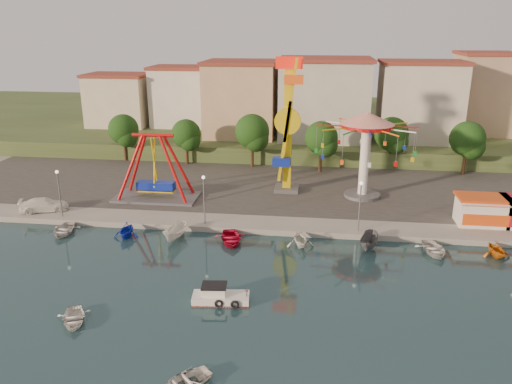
% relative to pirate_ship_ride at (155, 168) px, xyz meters
% --- Properties ---
extents(ground, '(200.00, 200.00, 0.00)m').
position_rel_pirate_ship_ride_xyz_m(ground, '(15.61, -20.18, -4.39)').
color(ground, '#122D32').
rests_on(ground, ground).
extents(quay_deck, '(200.00, 100.00, 0.60)m').
position_rel_pirate_ship_ride_xyz_m(quay_deck, '(15.61, 41.82, -4.09)').
color(quay_deck, '#9E998E').
rests_on(quay_deck, ground).
extents(asphalt_pad, '(90.00, 28.00, 0.01)m').
position_rel_pirate_ship_ride_xyz_m(asphalt_pad, '(15.61, 9.82, -3.79)').
color(asphalt_pad, '#4C4944').
rests_on(asphalt_pad, quay_deck).
extents(hill_terrace, '(200.00, 60.00, 3.00)m').
position_rel_pirate_ship_ride_xyz_m(hill_terrace, '(15.61, 46.82, -2.89)').
color(hill_terrace, '#384C26').
rests_on(hill_terrace, ground).
extents(pirate_ship_ride, '(10.00, 5.00, 8.00)m').
position_rel_pirate_ship_ride_xyz_m(pirate_ship_ride, '(0.00, 0.00, 0.00)').
color(pirate_ship_ride, '#59595E').
rests_on(pirate_ship_ride, quay_deck).
extents(kamikaze_tower, '(3.33, 3.10, 16.50)m').
position_rel_pirate_ship_ride_xyz_m(kamikaze_tower, '(15.52, 4.76, 4.21)').
color(kamikaze_tower, '#59595E').
rests_on(kamikaze_tower, quay_deck).
extents(wave_swinger, '(11.60, 11.60, 10.40)m').
position_rel_pirate_ship_ride_xyz_m(wave_swinger, '(24.78, 3.81, 3.80)').
color(wave_swinger, '#59595E').
rests_on(wave_swinger, quay_deck).
extents(booth_left, '(5.40, 3.78, 3.08)m').
position_rel_pirate_ship_ride_xyz_m(booth_left, '(36.56, -3.70, -2.23)').
color(booth_left, white).
rests_on(booth_left, quay_deck).
extents(lamp_post_0, '(0.14, 0.14, 5.00)m').
position_rel_pirate_ship_ride_xyz_m(lamp_post_0, '(-8.39, -7.18, -1.29)').
color(lamp_post_0, '#59595E').
rests_on(lamp_post_0, quay_deck).
extents(lamp_post_1, '(0.14, 0.14, 5.00)m').
position_rel_pirate_ship_ride_xyz_m(lamp_post_1, '(7.61, -7.18, -1.29)').
color(lamp_post_1, '#59595E').
rests_on(lamp_post_1, quay_deck).
extents(lamp_post_2, '(0.14, 0.14, 5.00)m').
position_rel_pirate_ship_ride_xyz_m(lamp_post_2, '(23.61, -7.18, -1.29)').
color(lamp_post_2, '#59595E').
rests_on(lamp_post_2, quay_deck).
extents(tree_0, '(4.60, 4.60, 7.19)m').
position_rel_pirate_ship_ride_xyz_m(tree_0, '(-10.39, 16.79, 1.08)').
color(tree_0, '#382314').
rests_on(tree_0, quay_deck).
extents(tree_1, '(4.35, 4.35, 6.80)m').
position_rel_pirate_ship_ride_xyz_m(tree_1, '(-0.39, 16.06, 0.81)').
color(tree_1, '#382314').
rests_on(tree_1, quay_deck).
extents(tree_2, '(5.02, 5.02, 7.85)m').
position_rel_pirate_ship_ride_xyz_m(tree_2, '(9.61, 15.63, 1.52)').
color(tree_2, '#382314').
rests_on(tree_2, quay_deck).
extents(tree_3, '(4.68, 4.68, 7.32)m').
position_rel_pirate_ship_ride_xyz_m(tree_3, '(19.61, 14.18, 1.16)').
color(tree_3, '#382314').
rests_on(tree_3, quay_deck).
extents(tree_4, '(4.86, 4.86, 7.60)m').
position_rel_pirate_ship_ride_xyz_m(tree_4, '(29.61, 17.17, 1.35)').
color(tree_4, '#382314').
rests_on(tree_4, quay_deck).
extents(tree_5, '(4.83, 4.83, 7.54)m').
position_rel_pirate_ship_ride_xyz_m(tree_5, '(39.61, 15.35, 1.31)').
color(tree_5, '#382314').
rests_on(tree_5, quay_deck).
extents(building_0, '(9.26, 9.53, 11.87)m').
position_rel_pirate_ship_ride_xyz_m(building_0, '(-17.76, 25.88, 4.54)').
color(building_0, beige).
rests_on(building_0, hill_terrace).
extents(building_1, '(12.33, 9.01, 8.63)m').
position_rel_pirate_ship_ride_xyz_m(building_1, '(-5.72, 31.20, 2.92)').
color(building_1, silver).
rests_on(building_1, hill_terrace).
extents(building_2, '(11.95, 9.28, 11.23)m').
position_rel_pirate_ship_ride_xyz_m(building_2, '(7.42, 31.78, 4.22)').
color(building_2, tan).
rests_on(building_2, hill_terrace).
extents(building_3, '(12.59, 10.50, 9.20)m').
position_rel_pirate_ship_ride_xyz_m(building_3, '(21.21, 28.62, 3.20)').
color(building_3, beige).
rests_on(building_3, hill_terrace).
extents(building_4, '(10.75, 9.23, 9.24)m').
position_rel_pirate_ship_ride_xyz_m(building_4, '(34.68, 32.02, 3.22)').
color(building_4, beige).
rests_on(building_4, hill_terrace).
extents(building_5, '(12.77, 10.96, 11.21)m').
position_rel_pirate_ship_ride_xyz_m(building_5, '(47.97, 30.15, 4.21)').
color(building_5, tan).
rests_on(building_5, hill_terrace).
extents(cabin_motorboat, '(4.56, 2.13, 1.55)m').
position_rel_pirate_ship_ride_xyz_m(cabin_motorboat, '(12.03, -21.62, -3.98)').
color(cabin_motorboat, white).
rests_on(cabin_motorboat, ground).
extents(rowboat_a, '(3.53, 3.99, 0.69)m').
position_rel_pirate_ship_ride_xyz_m(rowboat_a, '(2.05, -25.76, -4.05)').
color(rowboat_a, white).
rests_on(rowboat_a, ground).
extents(rowboat_b, '(4.07, 4.08, 0.70)m').
position_rel_pirate_ship_ride_xyz_m(rowboat_b, '(11.85, -31.31, -4.05)').
color(rowboat_b, white).
rests_on(rowboat_b, ground).
extents(van, '(5.57, 3.85, 1.50)m').
position_rel_pirate_ship_ride_xyz_m(van, '(-11.22, -5.83, -3.04)').
color(van, white).
rests_on(van, quay_deck).
extents(moored_boat_0, '(3.24, 4.19, 0.80)m').
position_rel_pirate_ship_ride_xyz_m(moored_boat_0, '(-6.68, -10.38, -3.99)').
color(moored_boat_0, silver).
rests_on(moored_boat_0, ground).
extents(moored_boat_1, '(2.64, 3.04, 1.58)m').
position_rel_pirate_ship_ride_xyz_m(moored_boat_1, '(0.16, -10.38, -3.60)').
color(moored_boat_1, '#152CBA').
rests_on(moored_boat_1, ground).
extents(moored_boat_2, '(2.33, 4.14, 1.51)m').
position_rel_pirate_ship_ride_xyz_m(moored_boat_2, '(5.32, -10.38, -3.64)').
color(moored_boat_2, silver).
rests_on(moored_boat_2, ground).
extents(moored_boat_3, '(4.02, 4.86, 0.87)m').
position_rel_pirate_ship_ride_xyz_m(moored_boat_3, '(10.95, -10.38, -3.96)').
color(moored_boat_3, red).
rests_on(moored_boat_3, ground).
extents(moored_boat_4, '(3.34, 3.66, 1.64)m').
position_rel_pirate_ship_ride_xyz_m(moored_boat_4, '(17.84, -10.38, -3.58)').
color(moored_boat_4, silver).
rests_on(moored_boat_4, ground).
extents(moored_boat_5, '(2.48, 4.29, 1.56)m').
position_rel_pirate_ship_ride_xyz_m(moored_boat_5, '(24.44, -10.38, -3.61)').
color(moored_boat_5, '#55555A').
rests_on(moored_boat_5, ground).
extents(moored_boat_6, '(3.43, 4.32, 0.80)m').
position_rel_pirate_ship_ride_xyz_m(moored_boat_6, '(30.50, -10.38, -3.99)').
color(moored_boat_6, silver).
rests_on(moored_boat_6, ground).
extents(moored_boat_7, '(3.03, 3.34, 1.53)m').
position_rel_pirate_ship_ride_xyz_m(moored_boat_7, '(36.10, -10.38, -3.63)').
color(moored_boat_7, orange).
rests_on(moored_boat_7, ground).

